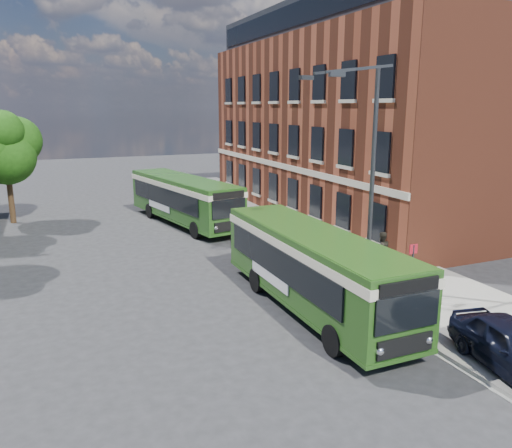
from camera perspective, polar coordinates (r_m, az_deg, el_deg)
name	(u,v)px	position (r m, az deg, el deg)	size (l,w,h in m)	color
ground	(233,292)	(20.83, -2.68, -7.79)	(120.00, 120.00, 0.00)	#262729
pavement	(295,231)	(30.52, 4.45, -0.81)	(6.00, 48.00, 0.15)	gray
kerb_line	(248,237)	(29.30, -0.87, -1.51)	(0.12, 48.00, 0.01)	beige
brick_office	(359,114)	(36.65, 11.68, 12.21)	(12.10, 26.00, 14.20)	brown
street_lamp	(365,177)	(20.10, 12.32, 5.27)	(2.96, 2.38, 9.00)	#323436
bus_stop_sign	(412,271)	(19.60, 17.38, -5.11)	(0.35, 0.08, 2.52)	#323436
bus_front	(312,263)	(18.68, 6.44, -4.42)	(2.70, 10.76, 3.02)	#254F17
bus_rear	(183,196)	(32.71, -8.29, 3.19)	(4.76, 11.65, 3.02)	#245218
pedestrian_a	(382,283)	(19.45, 14.24, -6.58)	(0.63, 0.41, 1.73)	black
pedestrian_b	(381,251)	(23.64, 14.13, -2.96)	(0.86, 0.67, 1.77)	black
tree_right	(6,147)	(35.92, -26.66, 7.84)	(4.32, 4.11, 7.30)	#342113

